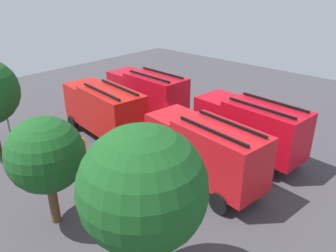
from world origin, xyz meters
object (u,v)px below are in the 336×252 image
Objects in this scene: fire_truck_2 at (204,149)px; firefighter_2 at (83,149)px; fire_truck_1 at (147,92)px; fire_truck_3 at (104,109)px; firefighter_1 at (84,104)px; tree_0 at (143,189)px; traffic_cone_0 at (156,148)px; traffic_cone_1 at (169,193)px; lamppost at (0,84)px; firefighter_3 at (109,154)px; firefighter_0 at (115,85)px; fire_truck_0 at (249,126)px; tree_1 at (46,155)px.

fire_truck_2 is 7.62m from firefighter_2.
fire_truck_1 and fire_truck_3 have the same top height.
fire_truck_3 is 4.53× the size of firefighter_1.
tree_0 is (-9.46, 3.81, 3.48)m from firefighter_2.
traffic_cone_1 is at bearing 141.87° from traffic_cone_0.
firefighter_3 is at bearing -169.21° from lamppost.
traffic_cone_0 is (-10.88, 5.50, -0.67)m from firefighter_0.
fire_truck_0 is 15.58m from firefighter_0.
firefighter_2 is (7.08, 7.36, -1.24)m from fire_truck_0.
firefighter_0 is at bearing -36.41° from tree_0.
lamppost is (7.86, 1.13, 2.73)m from firefighter_2.
fire_truck_0 is 10.29m from firefighter_2.
firefighter_3 reaches higher than traffic_cone_1.
firefighter_0 reaches higher than traffic_cone_1.
fire_truck_2 is (0.22, 4.29, 0.00)m from fire_truck_0.
fire_truck_0 is at bearing 6.95° from firefighter_3.
firefighter_0 reaches higher than firefighter_3.
tree_1 reaches higher than fire_truck_3.
traffic_cone_0 is at bearing -3.04° from fire_truck_2.
tree_1 reaches higher than traffic_cone_1.
tree_0 is (-2.38, 11.17, 2.24)m from fire_truck_0.
fire_truck_1 is at bearing 3.77° from fire_truck_0.
firefighter_1 is 13.61m from tree_1.
firefighter_1 is (4.68, -1.47, -1.24)m from fire_truck_3.
tree_0 is at bearing 123.76° from traffic_cone_1.
fire_truck_3 is 4.47m from firefighter_3.
tree_1 is at bearing -169.46° from firefighter_1.
lamppost reaches higher than traffic_cone_0.
traffic_cone_0 is at bearing -133.96° from firefighter_1.
lamppost reaches higher than fire_truck_1.
tree_0 is 9.77× the size of traffic_cone_1.
firefighter_1 is at bearing -103.29° from lamppost.
tree_1 reaches higher than fire_truck_0.
fire_truck_0 reaches higher than firefighter_1.
fire_truck_1 is 10.09m from fire_truck_2.
tree_0 is at bearing 6.49° from firefighter_2.
firefighter_3 is at bearing -67.78° from tree_1.
fire_truck_3 is at bearing 96.77° from fire_truck_1.
fire_truck_1 reaches higher than firefighter_3.
tree_1 is at bearing 98.07° from traffic_cone_0.
traffic_cone_0 is 4.88m from traffic_cone_1.
traffic_cone_0 is at bearing 43.20° from fire_truck_0.
traffic_cone_0 is (4.32, -0.75, -1.78)m from fire_truck_2.
fire_truck_2 is 2.94m from traffic_cone_1.
tree_1 is at bearing 2.47° from tree_0.
firefighter_2 is at bearing 51.38° from fire_truck_0.
firefighter_0 is at bearing -1.97° from fire_truck_0.
lamppost is at bearing -8.79° from tree_0.
firefighter_2 is at bearing -164.30° from firefighter_1.
fire_truck_0 is 13.92m from firefighter_1.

